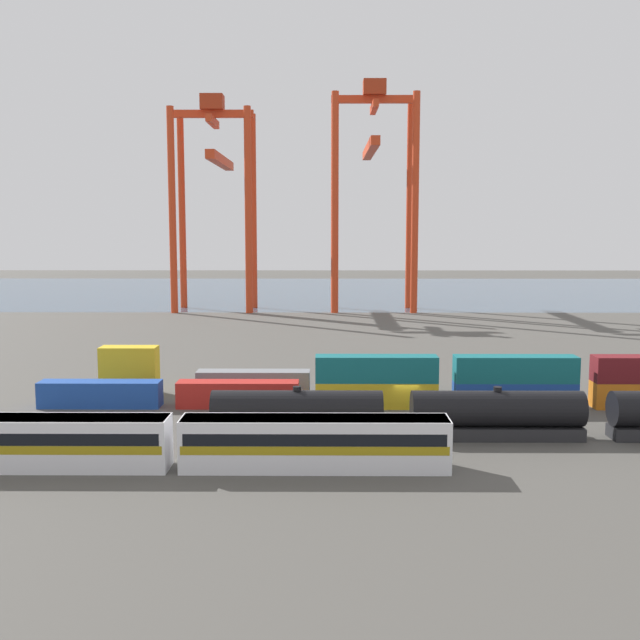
# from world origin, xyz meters

# --- Properties ---
(ground_plane) EXTENTS (420.00, 420.00, 0.00)m
(ground_plane) POSITION_xyz_m (0.00, 40.00, 0.00)
(ground_plane) COLOR #4C4944
(harbour_water) EXTENTS (400.00, 110.00, 0.01)m
(harbour_water) POSITION_xyz_m (0.00, 140.98, 0.00)
(harbour_water) COLOR #384C60
(harbour_water) RESTS_ON ground_plane
(passenger_train) EXTENTS (40.46, 3.14, 3.90)m
(passenger_train) POSITION_xyz_m (-19.06, -18.79, 2.14)
(passenger_train) COLOR silver
(passenger_train) RESTS_ON ground_plane
(shipping_container_0) EXTENTS (12.10, 2.44, 2.60)m
(shipping_container_0) POSITION_xyz_m (-30.47, 0.68, 1.30)
(shipping_container_0) COLOR #1C4299
(shipping_container_0) RESTS_ON ground_plane
(shipping_container_1) EXTENTS (12.10, 2.44, 2.60)m
(shipping_container_1) POSITION_xyz_m (-16.68, 0.68, 1.30)
(shipping_container_1) COLOR #AD211C
(shipping_container_1) RESTS_ON ground_plane
(shipping_container_2) EXTENTS (12.10, 2.44, 2.60)m
(shipping_container_2) POSITION_xyz_m (-2.88, 0.68, 1.30)
(shipping_container_2) COLOR gold
(shipping_container_2) RESTS_ON ground_plane
(shipping_container_3) EXTENTS (12.10, 2.44, 2.60)m
(shipping_container_3) POSITION_xyz_m (-2.88, 0.68, 3.90)
(shipping_container_3) COLOR #146066
(shipping_container_3) RESTS_ON shipping_container_2
(shipping_container_4) EXTENTS (12.10, 2.44, 2.60)m
(shipping_container_4) POSITION_xyz_m (10.91, 0.68, 1.30)
(shipping_container_4) COLOR #1C4299
(shipping_container_4) RESTS_ON ground_plane
(shipping_container_5) EXTENTS (12.10, 2.44, 2.60)m
(shipping_container_5) POSITION_xyz_m (10.91, 0.68, 3.90)
(shipping_container_5) COLOR #146066
(shipping_container_5) RESTS_ON shipping_container_4
(shipping_container_11) EXTENTS (6.04, 2.44, 2.60)m
(shipping_container_11) POSITION_xyz_m (-28.99, 6.33, 1.30)
(shipping_container_11) COLOR gold
(shipping_container_11) RESTS_ON ground_plane
(shipping_container_12) EXTENTS (6.04, 2.44, 2.60)m
(shipping_container_12) POSITION_xyz_m (-28.99, 6.33, 3.90)
(shipping_container_12) COLOR gold
(shipping_container_12) RESTS_ON shipping_container_11
(shipping_container_13) EXTENTS (12.10, 2.44, 2.60)m
(shipping_container_13) POSITION_xyz_m (-15.68, 6.33, 1.30)
(shipping_container_13) COLOR slate
(shipping_container_13) RESTS_ON ground_plane
(shipping_container_14) EXTENTS (12.10, 2.44, 2.60)m
(shipping_container_14) POSITION_xyz_m (-2.37, 6.33, 1.30)
(shipping_container_14) COLOR #1C4299
(shipping_container_14) RESTS_ON ground_plane
(shipping_container_15) EXTENTS (6.04, 2.44, 2.60)m
(shipping_container_15) POSITION_xyz_m (10.94, 6.33, 1.30)
(shipping_container_15) COLOR #197538
(shipping_container_15) RESTS_ON ground_plane
(gantry_crane_west) EXTENTS (17.54, 33.80, 46.06)m
(gantry_crane_west) POSITION_xyz_m (-32.08, 92.92, 27.89)
(gantry_crane_west) COLOR red
(gantry_crane_west) RESTS_ON ground_plane
(gantry_crane_central) EXTENTS (18.35, 35.40, 49.04)m
(gantry_crane_central) POSITION_xyz_m (2.40, 93.11, 29.72)
(gantry_crane_central) COLOR red
(gantry_crane_central) RESTS_ON ground_plane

